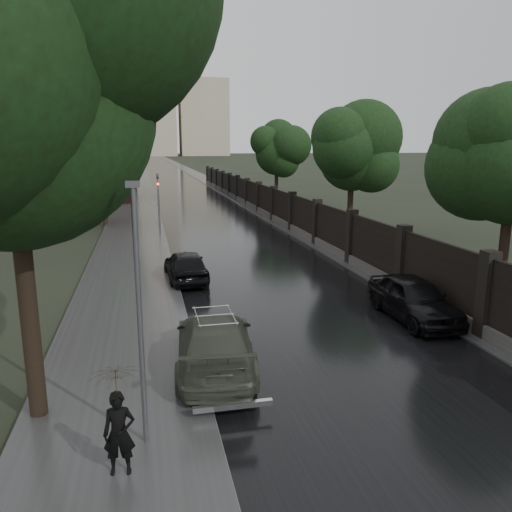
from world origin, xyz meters
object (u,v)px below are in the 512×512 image
object	(u,v)px
tree_right_c	(277,154)
hatchback_left	(186,266)
tree_left_far	(101,153)
volga_sedan	(215,343)
car_right_near	(414,298)
lamp_post	(140,316)
tree_left_near	(8,106)
pedestrian_umbrella	(116,390)
tree_right_b	(352,158)
traffic_light	(158,199)

from	to	relation	value
tree_right_c	hatchback_left	distance (m)	29.01
tree_left_far	tree_right_c	xyz separation A→B (m)	(15.50, 10.00, -0.29)
volga_sedan	car_right_near	size ratio (longest dim) A/B	1.14
tree_left_far	lamp_post	distance (m)	28.73
tree_left_near	pedestrian_umbrella	bearing A→B (deg)	-53.47
tree_left_near	hatchback_left	bearing A→B (deg)	69.21
car_right_near	pedestrian_umbrella	world-z (taller)	pedestrian_umbrella
tree_right_b	volga_sedan	world-z (taller)	tree_right_b
tree_left_far	tree_right_c	bearing A→B (deg)	32.83
lamp_post	pedestrian_umbrella	world-z (taller)	lamp_post
tree_left_near	pedestrian_umbrella	xyz separation A→B (m)	(1.78, -2.40, -4.70)
tree_left_far	tree_right_c	size ratio (longest dim) A/B	1.05
tree_left_near	tree_right_c	distance (m)	39.99
tree_left_far	car_right_near	size ratio (longest dim) A/B	1.74
tree_left_near	volga_sedan	distance (m)	7.18
traffic_light	car_right_near	world-z (taller)	traffic_light
tree_right_b	traffic_light	world-z (taller)	tree_right_b
hatchback_left	pedestrian_umbrella	size ratio (longest dim) A/B	1.72
tree_left_far	pedestrian_umbrella	size ratio (longest dim) A/B	3.16
tree_left_near	traffic_light	distance (m)	22.60
tree_left_near	tree_right_b	world-z (taller)	tree_left_near
hatchback_left	pedestrian_umbrella	world-z (taller)	pedestrian_umbrella
traffic_light	hatchback_left	xyz separation A→B (m)	(0.70, -11.46, -1.71)
tree_right_b	tree_right_c	world-z (taller)	same
hatchback_left	car_right_near	bearing A→B (deg)	134.18
car_right_near	tree_right_b	bearing A→B (deg)	74.58
tree_left_far	traffic_light	distance (m)	6.84
car_right_near	hatchback_left	bearing A→B (deg)	136.85
tree_right_c	hatchback_left	bearing A→B (deg)	-112.75
hatchback_left	tree_right_b	bearing A→B (deg)	-145.47
tree_left_near	tree_right_c	size ratio (longest dim) A/B	1.31
tree_right_b	lamp_post	world-z (taller)	tree_right_b
volga_sedan	pedestrian_umbrella	distance (m)	4.77
tree_left_near	pedestrian_umbrella	distance (m)	5.57
tree_left_far	tree_right_b	world-z (taller)	tree_left_far
lamp_post	hatchback_left	distance (m)	12.33
tree_right_c	car_right_near	world-z (taller)	tree_right_c
traffic_light	tree_right_b	bearing A→B (deg)	-14.24
volga_sedan	pedestrian_umbrella	bearing A→B (deg)	67.80
tree_right_b	tree_right_c	distance (m)	18.00
tree_right_b	volga_sedan	distance (m)	20.99
hatchback_left	car_right_near	world-z (taller)	car_right_near
tree_right_b	hatchback_left	distance (m)	14.60
tree_right_c	pedestrian_umbrella	bearing A→B (deg)	-108.68
tree_right_c	traffic_light	bearing A→B (deg)	-128.18
car_right_near	pedestrian_umbrella	distance (m)	11.27
volga_sedan	pedestrian_umbrella	xyz separation A→B (m)	(-2.22, -4.10, 1.01)
volga_sedan	hatchback_left	world-z (taller)	volga_sedan
tree_left_near	car_right_near	xyz separation A→B (m)	(11.00, 4.00, -5.69)
hatchback_left	tree_left_far	bearing A→B (deg)	-77.84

